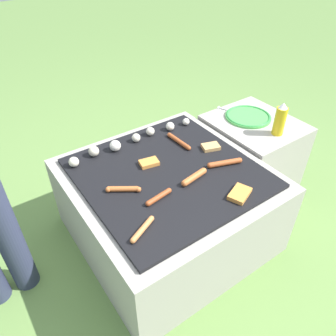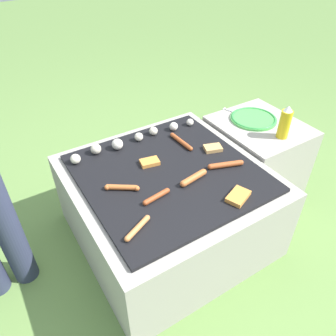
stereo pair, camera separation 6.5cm
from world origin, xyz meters
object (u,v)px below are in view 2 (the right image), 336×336
condiment_bottle (285,123)px  plate_colorful (253,118)px  fork_utensil (234,112)px  sausage_front_center (226,165)px

condiment_bottle → plate_colorful: bearing=89.6°
fork_utensil → plate_colorful: bearing=-72.2°
condiment_bottle → fork_utensil: 0.37m
plate_colorful → fork_utensil: size_ratio=1.64×
sausage_front_center → fork_utensil: (0.40, 0.40, -0.01)m
sausage_front_center → plate_colorful: (0.44, 0.27, -0.01)m
condiment_bottle → fork_utensil: size_ratio=1.14×
fork_utensil → sausage_front_center: bearing=-135.1°
sausage_front_center → plate_colorful: bearing=31.3°
plate_colorful → fork_utensil: 0.14m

